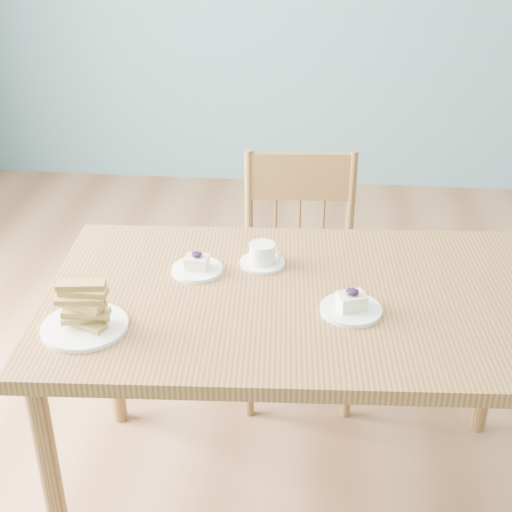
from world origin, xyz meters
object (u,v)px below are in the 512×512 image
cheesecake_plate_near (351,306)px  biscotti_plate (83,313)px  dining_chair (299,278)px  dining_table (306,317)px  coffee_cup (263,256)px  cheesecake_plate_far (197,266)px

cheesecake_plate_near → biscotti_plate: (-0.68, -0.15, 0.03)m
biscotti_plate → cheesecake_plate_near: bearing=12.3°
dining_chair → biscotti_plate: dining_chair is taller
dining_table → cheesecake_plate_near: cheesecake_plate_near is taller
dining_table → biscotti_plate: size_ratio=6.75×
dining_chair → cheesecake_plate_near: dining_chair is taller
dining_table → cheesecake_plate_near: (0.12, -0.08, 0.09)m
dining_chair → biscotti_plate: size_ratio=4.17×
coffee_cup → biscotti_plate: 0.57m
cheesecake_plate_near → biscotti_plate: 0.70m
cheesecake_plate_far → coffee_cup: coffee_cup is taller
cheesecake_plate_far → biscotti_plate: (-0.24, -0.32, 0.03)m
cheesecake_plate_near → biscotti_plate: bearing=-167.7°
cheesecake_plate_far → coffee_cup: size_ratio=1.11×
coffee_cup → dining_table: bearing=-31.7°
dining_table → coffee_cup: (-0.14, 0.16, 0.11)m
cheesecake_plate_far → coffee_cup: 0.20m
coffee_cup → biscotti_plate: (-0.42, -0.38, 0.02)m
dining_chair → coffee_cup: size_ratio=6.86×
cheesecake_plate_far → biscotti_plate: size_ratio=0.68×
dining_table → cheesecake_plate_near: 0.17m
dining_chair → coffee_cup: dining_chair is taller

